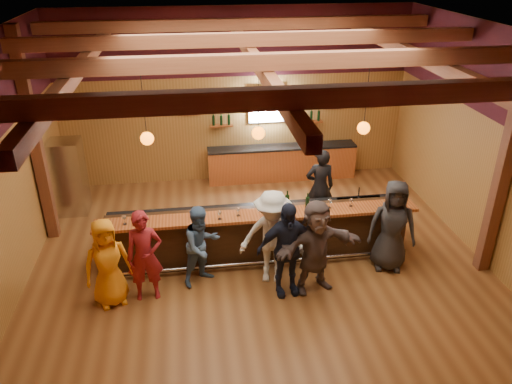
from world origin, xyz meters
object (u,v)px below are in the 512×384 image
(customer_orange, at_px, (108,263))
(customer_brown, at_px, (316,247))
(back_bar_cabinet, at_px, (282,163))
(bar_counter, at_px, (258,231))
(customer_navy, at_px, (286,249))
(customer_denim, at_px, (202,245))
(customer_redvest, at_px, (145,256))
(stainless_fridge, at_px, (69,177))
(bartender, at_px, (320,187))
(customer_dark, at_px, (392,226))
(bottle_a, at_px, (287,201))
(customer_white, at_px, (272,237))
(ice_bucket, at_px, (268,206))

(customer_orange, height_order, customer_brown, customer_brown)
(back_bar_cabinet, xyz_separation_m, customer_orange, (-4.00, -4.77, 0.36))
(bar_counter, distance_m, customer_navy, 1.44)
(customer_denim, bearing_deg, bar_counter, 3.19)
(customer_redvest, bearing_deg, customer_orange, -177.99)
(stainless_fridge, distance_m, customer_brown, 6.24)
(customer_brown, bearing_deg, customer_navy, 168.85)
(customer_brown, relative_size, bartender, 1.01)
(bar_counter, bearing_deg, customer_dark, -18.69)
(bartender, bearing_deg, back_bar_cabinet, -80.68)
(stainless_fridge, relative_size, bottle_a, 4.73)
(customer_denim, xyz_separation_m, bottle_a, (1.73, 0.64, 0.46))
(customer_white, relative_size, bartender, 1.04)
(customer_navy, relative_size, bartender, 1.02)
(bar_counter, height_order, stainless_fridge, stainless_fridge)
(back_bar_cabinet, bearing_deg, customer_navy, -100.02)
(customer_dark, bearing_deg, customer_brown, -148.51)
(bar_counter, height_order, customer_orange, customer_orange)
(customer_dark, bearing_deg, bartender, 130.88)
(stainless_fridge, relative_size, customer_redvest, 1.03)
(customer_brown, xyz_separation_m, bartender, (0.71, 2.41, -0.01))
(stainless_fridge, height_order, bartender, bartender)
(bartender, bearing_deg, customer_brown, 74.17)
(back_bar_cabinet, bearing_deg, bar_counter, -108.34)
(stainless_fridge, height_order, customer_brown, customer_brown)
(stainless_fridge, bearing_deg, customer_redvest, -61.65)
(customer_brown, bearing_deg, stainless_fridge, 128.85)
(stainless_fridge, height_order, customer_orange, stainless_fridge)
(customer_orange, height_order, bottle_a, customer_orange)
(bar_counter, relative_size, customer_navy, 3.41)
(customer_orange, bearing_deg, customer_brown, -21.95)
(customer_denim, bearing_deg, customer_orange, 162.14)
(bottle_a, bearing_deg, customer_redvest, -160.53)
(stainless_fridge, relative_size, ice_bucket, 7.32)
(customer_white, relative_size, customer_dark, 1.00)
(customer_denim, relative_size, bartender, 0.88)
(bar_counter, xyz_separation_m, customer_denim, (-1.17, -0.81, 0.27))
(back_bar_cabinet, height_order, customer_dark, customer_dark)
(customer_orange, bearing_deg, bartender, 7.53)
(back_bar_cabinet, distance_m, customer_dark, 4.63)
(customer_brown, bearing_deg, back_bar_cabinet, 72.21)
(customer_navy, xyz_separation_m, customer_dark, (2.18, 0.51, 0.01))
(customer_orange, xyz_separation_m, customer_dark, (5.31, 0.36, 0.10))
(customer_redvest, bearing_deg, customer_dark, 0.09)
(customer_orange, bearing_deg, ice_bucket, -2.40)
(customer_dark, bearing_deg, back_bar_cabinet, 121.75)
(back_bar_cabinet, bearing_deg, customer_denim, -118.29)
(stainless_fridge, xyz_separation_m, bartender, (5.68, -1.36, 0.00))
(bartender, height_order, bottle_a, bartender)
(customer_dark, distance_m, ice_bucket, 2.43)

